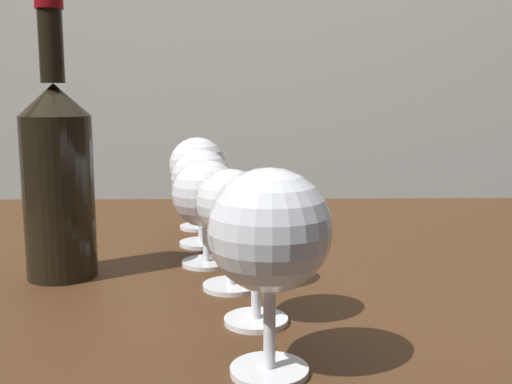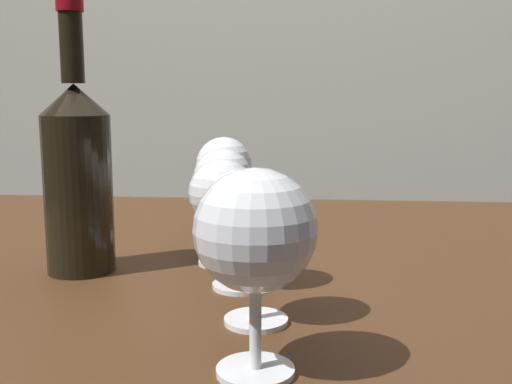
% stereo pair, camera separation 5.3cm
% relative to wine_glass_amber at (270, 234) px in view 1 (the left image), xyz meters
% --- Properties ---
extents(dining_table, '(1.19, 0.87, 0.77)m').
position_rel_wine_glass_amber_xyz_m(dining_table, '(-0.06, 0.31, -0.21)').
color(dining_table, '#472B16').
rests_on(dining_table, ground_plane).
extents(wine_glass_amber, '(0.09, 0.09, 0.15)m').
position_rel_wine_glass_amber_xyz_m(wine_glass_amber, '(0.00, 0.00, 0.00)').
color(wine_glass_amber, white).
rests_on(wine_glass_amber, dining_table).
extents(wine_glass_port, '(0.07, 0.07, 0.14)m').
position_rel_wine_glass_amber_xyz_m(wine_glass_port, '(-0.01, 0.10, -0.01)').
color(wine_glass_port, white).
rests_on(wine_glass_port, dining_table).
extents(wine_glass_pinot, '(0.07, 0.07, 0.13)m').
position_rel_wine_glass_amber_xyz_m(wine_glass_pinot, '(-0.03, 0.20, -0.02)').
color(wine_glass_pinot, white).
rests_on(wine_glass_pinot, dining_table).
extents(wine_glass_chardonnay, '(0.08, 0.08, 0.13)m').
position_rel_wine_glass_amber_xyz_m(wine_glass_chardonnay, '(-0.06, 0.29, -0.02)').
color(wine_glass_chardonnay, white).
rests_on(wine_glass_chardonnay, dining_table).
extents(wine_glass_merlot, '(0.08, 0.08, 0.13)m').
position_rel_wine_glass_amber_xyz_m(wine_glass_merlot, '(-0.08, 0.39, -0.02)').
color(wine_glass_merlot, white).
rests_on(wine_glass_merlot, dining_table).
extents(wine_glass_cabernet, '(0.08, 0.08, 0.14)m').
position_rel_wine_glass_amber_xyz_m(wine_glass_cabernet, '(-0.09, 0.49, -0.01)').
color(wine_glass_cabernet, white).
rests_on(wine_glass_cabernet, dining_table).
extents(wine_bottle, '(0.08, 0.08, 0.30)m').
position_rel_wine_glass_amber_xyz_m(wine_bottle, '(-0.22, 0.25, 0.01)').
color(wine_bottle, black).
rests_on(wine_bottle, dining_table).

